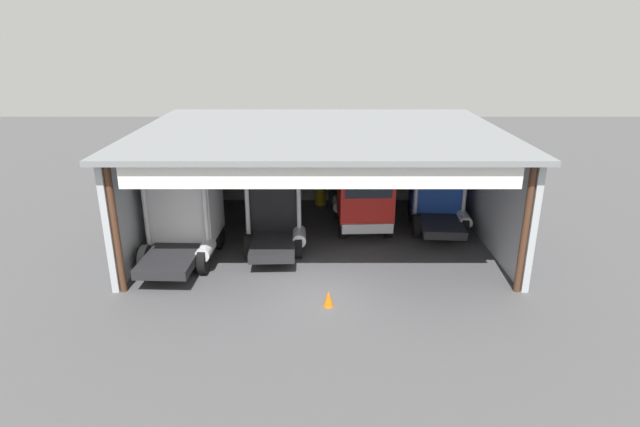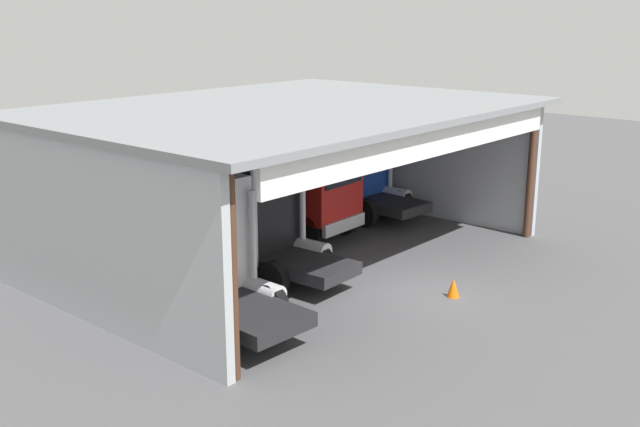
# 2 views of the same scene
# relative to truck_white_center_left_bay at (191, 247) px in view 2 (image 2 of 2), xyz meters

# --- Properties ---
(ground_plane) EXTENTS (80.00, 80.00, 0.00)m
(ground_plane) POSITION_rel_truck_white_center_left_bay_xyz_m (5.55, -3.36, -1.99)
(ground_plane) COLOR #4C4C4F
(ground_plane) RESTS_ON ground
(workshop_shed) EXTENTS (15.31, 11.51, 4.98)m
(workshop_shed) POSITION_rel_truck_white_center_left_bay_xyz_m (5.55, 2.98, 1.54)
(workshop_shed) COLOR #ADB2B7
(workshop_shed) RESTS_ON ground
(truck_white_center_left_bay) EXTENTS (2.80, 5.23, 3.79)m
(truck_white_center_left_bay) POSITION_rel_truck_white_center_left_bay_xyz_m (0.00, 0.00, 0.00)
(truck_white_center_left_bay) COLOR white
(truck_white_center_left_bay) RESTS_ON ground
(truck_black_center_right_bay) EXTENTS (2.65, 5.02, 3.62)m
(truck_black_center_right_bay) POSITION_rel_truck_white_center_left_bay_xyz_m (3.58, 1.31, -0.24)
(truck_black_center_right_bay) COLOR black
(truck_black_center_right_bay) RESTS_ON ground
(truck_red_center_bay) EXTENTS (2.68, 5.32, 3.27)m
(truck_red_center_bay) POSITION_rel_truck_white_center_left_bay_xyz_m (7.53, 2.74, -0.26)
(truck_red_center_bay) COLOR red
(truck_red_center_bay) RESTS_ON ground
(truck_blue_right_bay) EXTENTS (2.68, 4.71, 3.49)m
(truck_blue_right_bay) POSITION_rel_truck_white_center_left_bay_xyz_m (11.10, 3.36, -0.18)
(truck_blue_right_bay) COLOR #1E47B7
(truck_blue_right_bay) RESTS_ON ground
(oil_drum) EXTENTS (0.58, 0.58, 0.90)m
(oil_drum) POSITION_rel_truck_white_center_left_bay_xyz_m (5.57, 6.60, -1.53)
(oil_drum) COLOR gold
(oil_drum) RESTS_ON ground
(tool_cart) EXTENTS (0.90, 0.60, 1.00)m
(tool_cart) POSITION_rel_truck_white_center_left_bay_xyz_m (6.43, 6.02, -1.49)
(tool_cart) COLOR black
(tool_cart) RESTS_ON ground
(traffic_cone) EXTENTS (0.36, 0.36, 0.56)m
(traffic_cone) POSITION_rel_truck_white_center_left_bay_xyz_m (5.83, -4.29, -1.71)
(traffic_cone) COLOR orange
(traffic_cone) RESTS_ON ground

